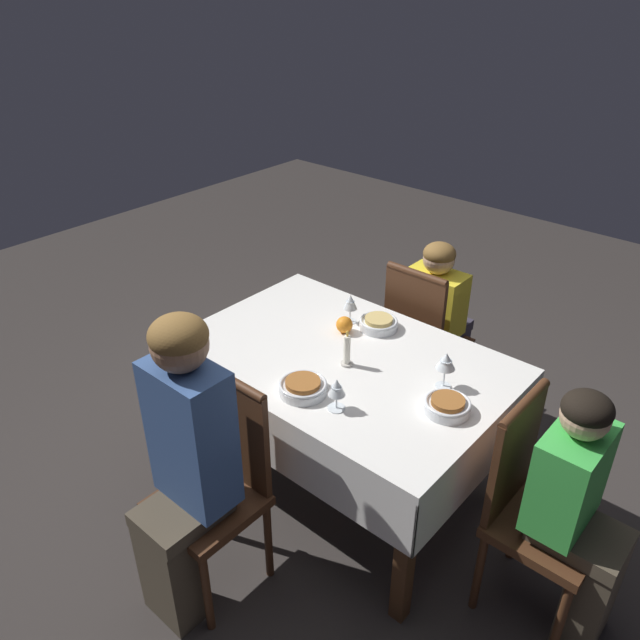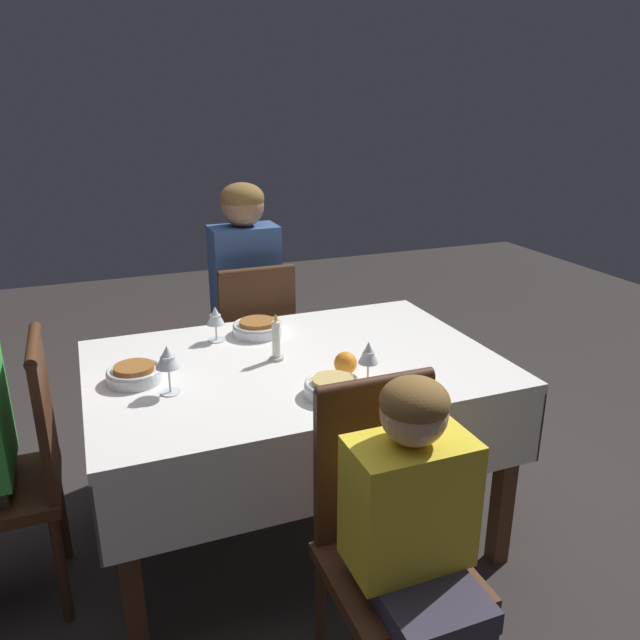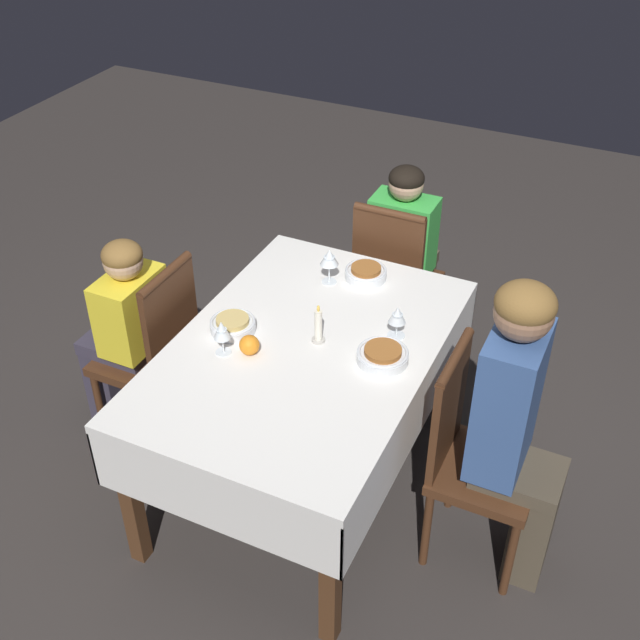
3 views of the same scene
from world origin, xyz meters
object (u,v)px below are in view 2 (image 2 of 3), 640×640
(bowl_west, at_px, (134,374))
(chair_north, at_px, (254,350))
(wine_glass_south, at_px, (368,354))
(candle_centerpiece, at_px, (276,342))
(person_child_yellow, at_px, (419,559))
(orange_fruit, at_px, (345,363))
(wine_glass_west, at_px, (168,358))
(chair_south, at_px, (388,535))
(bowl_north, at_px, (258,327))
(person_adult_denim, at_px, (244,299))
(bowl_south, at_px, (333,387))
(dining_table, at_px, (295,385))
(chair_west, at_px, (18,467))
(wine_glass_north, at_px, (215,317))

(bowl_west, bearing_deg, chair_north, 49.00)
(wine_glass_south, relative_size, candle_centerpiece, 0.86)
(person_child_yellow, distance_m, orange_fruit, 0.72)
(chair_north, bearing_deg, wine_glass_west, 58.71)
(chair_south, distance_m, wine_glass_south, 0.56)
(person_child_yellow, bearing_deg, bowl_west, 122.38)
(bowl_north, bearing_deg, person_adult_denim, 81.13)
(chair_north, relative_size, bowl_south, 5.15)
(person_child_yellow, bearing_deg, candle_centerpiece, 94.85)
(person_adult_denim, xyz_separation_m, wine_glass_west, (-0.48, -0.92, 0.14))
(chair_north, bearing_deg, candle_centerpiece, 82.21)
(person_adult_denim, bearing_deg, dining_table, 87.47)
(chair_west, relative_size, wine_glass_south, 6.36)
(chair_south, height_order, person_child_yellow, person_child_yellow)
(person_adult_denim, height_order, bowl_south, person_adult_denim)
(dining_table, height_order, bowl_south, bowl_south)
(chair_south, xyz_separation_m, orange_fruit, (0.10, 0.52, 0.27))
(bowl_north, xyz_separation_m, bowl_west, (-0.49, -0.27, 0.00))
(dining_table, bearing_deg, candle_centerpiece, 145.20)
(dining_table, bearing_deg, orange_fruit, -53.01)
(candle_centerpiece, relative_size, orange_fruit, 2.16)
(chair_south, distance_m, bowl_north, 1.02)
(chair_north, xyz_separation_m, chair_west, (-0.95, -0.66, 0.00))
(wine_glass_west, bearing_deg, dining_table, 12.36)
(bowl_west, xyz_separation_m, wine_glass_west, (0.09, -0.13, 0.09))
(wine_glass_west, bearing_deg, person_adult_denim, 62.74)
(wine_glass_north, distance_m, bowl_west, 0.42)
(chair_south, relative_size, bowl_south, 5.15)
(person_adult_denim, height_order, person_child_yellow, person_adult_denim)
(person_adult_denim, relative_size, bowl_south, 7.02)
(candle_centerpiece, bearing_deg, wine_glass_west, -161.06)
(person_child_yellow, xyz_separation_m, bowl_south, (0.00, 0.55, 0.21))
(bowl_north, relative_size, candle_centerpiece, 1.16)
(person_adult_denim, relative_size, wine_glass_south, 8.67)
(bowl_west, relative_size, wine_glass_west, 1.12)
(dining_table, xyz_separation_m, wine_glass_south, (0.16, -0.25, 0.19))
(bowl_south, bearing_deg, orange_fruit, 52.58)
(bowl_south, xyz_separation_m, wine_glass_west, (-0.46, 0.20, 0.09))
(chair_south, height_order, wine_glass_south, chair_south)
(dining_table, distance_m, wine_glass_south, 0.36)
(chair_north, relative_size, wine_glass_south, 6.36)
(wine_glass_west, height_order, orange_fruit, wine_glass_west)
(person_child_yellow, bearing_deg, dining_table, 91.51)
(wine_glass_north, bearing_deg, person_adult_denim, 65.38)
(wine_glass_north, height_order, wine_glass_west, wine_glass_west)
(bowl_south, bearing_deg, chair_north, 89.30)
(chair_west, distance_m, bowl_north, 0.94)
(person_child_yellow, bearing_deg, orange_fruit, 81.61)
(chair_south, bearing_deg, person_adult_denim, 89.46)
(chair_west, xyz_separation_m, bowl_south, (0.94, -0.31, 0.25))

